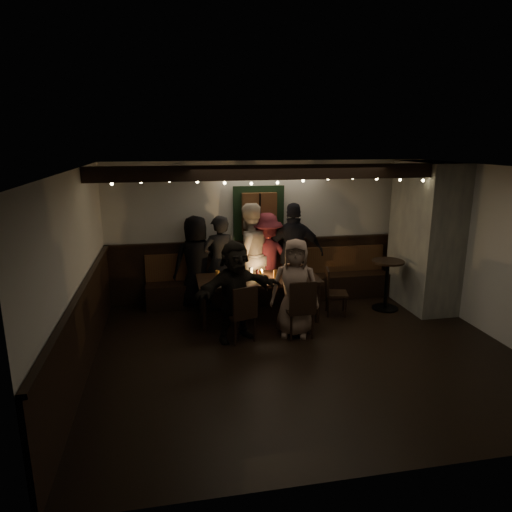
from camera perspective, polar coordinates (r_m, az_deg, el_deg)
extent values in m
cube|color=black|center=(6.73, 6.14, -11.94)|extent=(6.00, 5.00, 0.01)
cube|color=black|center=(6.05, 6.80, 10.83)|extent=(6.00, 5.00, 0.01)
cube|color=silver|center=(8.62, 1.56, 3.20)|extent=(6.00, 0.01, 2.60)
cube|color=silver|center=(6.11, -21.61, -2.51)|extent=(0.01, 5.00, 2.60)
cube|color=silver|center=(7.69, 28.37, 0.09)|extent=(0.01, 5.00, 2.60)
cube|color=black|center=(8.77, 1.57, -1.65)|extent=(6.00, 0.05, 1.10)
cube|color=black|center=(6.35, -20.71, -8.99)|extent=(0.05, 5.00, 1.10)
cube|color=#606060|center=(8.68, 20.41, 2.38)|extent=(0.70, 1.40, 2.60)
cube|color=black|center=(8.63, 1.91, -4.17)|extent=(4.60, 0.45, 0.45)
cube|color=brown|center=(8.67, 1.66, -0.81)|extent=(4.60, 0.06, 0.50)
cube|color=black|center=(8.46, 0.34, 5.40)|extent=(0.95, 0.04, 1.00)
cube|color=brown|center=(8.40, 0.42, 5.33)|extent=(0.64, 0.12, 0.76)
cube|color=black|center=(7.01, 4.29, 10.42)|extent=(6.00, 0.16, 0.22)
sphere|color=#FFE599|center=(6.81, -17.58, 8.59)|extent=(0.04, 0.04, 0.04)
sphere|color=#FFE599|center=(6.77, -14.20, 8.99)|extent=(0.04, 0.04, 0.04)
sphere|color=#FFE599|center=(6.76, -10.78, 9.21)|extent=(0.04, 0.04, 0.04)
sphere|color=#FFE599|center=(6.78, -7.35, 9.21)|extent=(0.04, 0.04, 0.04)
sphere|color=#FFE599|center=(6.82, -3.94, 9.10)|extent=(0.04, 0.04, 0.04)
sphere|color=#FFE599|center=(6.88, -0.59, 9.05)|extent=(0.04, 0.04, 0.04)
sphere|color=#FFE599|center=(6.96, 2.70, 9.14)|extent=(0.04, 0.04, 0.04)
sphere|color=#FFE599|center=(7.06, 5.90, 9.35)|extent=(0.04, 0.04, 0.04)
sphere|color=#FFE599|center=(7.18, 9.01, 9.53)|extent=(0.04, 0.04, 0.04)
sphere|color=#FFE599|center=(7.33, 12.00, 9.52)|extent=(0.04, 0.04, 0.04)
sphere|color=#FFE599|center=(7.49, 14.86, 9.33)|extent=(0.04, 0.04, 0.04)
sphere|color=#FFE599|center=(7.67, 17.58, 9.06)|extent=(0.04, 0.04, 0.04)
sphere|color=#FFE599|center=(7.87, 20.17, 8.85)|extent=(0.04, 0.04, 0.04)
sphere|color=#FFE599|center=(8.08, 22.64, 8.80)|extent=(0.04, 0.04, 0.04)
cube|color=black|center=(7.64, 0.28, -2.94)|extent=(2.03, 0.87, 0.06)
cylinder|color=black|center=(7.31, -6.46, -6.87)|extent=(0.07, 0.07, 0.67)
cylinder|color=black|center=(7.98, -6.87, -5.03)|extent=(0.07, 0.07, 0.67)
cylinder|color=black|center=(7.66, 7.73, -5.89)|extent=(0.07, 0.07, 0.67)
cylinder|color=black|center=(8.30, 6.18, -4.23)|extent=(0.07, 0.07, 0.67)
cylinder|color=#BF7226|center=(7.61, -4.84, -2.30)|extent=(0.07, 0.07, 0.14)
cylinder|color=#BF7226|center=(7.36, -2.63, -2.84)|extent=(0.07, 0.07, 0.14)
cylinder|color=silver|center=(7.77, -0.67, -1.90)|extent=(0.07, 0.07, 0.14)
cylinder|color=#BF7226|center=(7.62, 2.40, -2.24)|extent=(0.07, 0.07, 0.14)
cylinder|color=silver|center=(7.97, 4.08, -1.53)|extent=(0.07, 0.07, 0.14)
cylinder|color=#BF7226|center=(7.64, 6.06, -2.27)|extent=(0.07, 0.07, 0.14)
cylinder|color=white|center=(7.27, -3.95, -3.59)|extent=(0.25, 0.25, 0.01)
cube|color=#B2B2B7|center=(7.58, 0.35, -2.66)|extent=(0.15, 0.10, 0.05)
cylinder|color=#990C0C|center=(7.56, 0.14, -2.29)|extent=(0.03, 0.03, 0.15)
cylinder|color=gold|center=(7.57, 0.57, -2.27)|extent=(0.03, 0.03, 0.15)
cylinder|color=silver|center=(7.68, 0.73, -2.32)|extent=(0.05, 0.05, 0.08)
sphere|color=#FFB24C|center=(7.66, 0.73, -1.91)|extent=(0.03, 0.03, 0.03)
cube|color=black|center=(6.93, -2.04, -7.31)|extent=(0.51, 0.51, 0.04)
cube|color=black|center=(6.69, -1.35, -5.83)|extent=(0.39, 0.16, 0.46)
cylinder|color=black|center=(7.21, -1.46, -8.25)|extent=(0.03, 0.03, 0.39)
cylinder|color=black|center=(6.95, -0.20, -9.14)|extent=(0.03, 0.03, 0.39)
cylinder|color=black|center=(7.08, -3.81, -8.72)|extent=(0.03, 0.03, 0.39)
cylinder|color=black|center=(6.81, -2.62, -9.66)|extent=(0.03, 0.03, 0.39)
cube|color=black|center=(7.09, 5.37, -6.68)|extent=(0.43, 0.43, 0.04)
cube|color=black|center=(6.83, 5.91, -5.20)|extent=(0.42, 0.05, 0.48)
cylinder|color=black|center=(7.37, 6.19, -7.73)|extent=(0.04, 0.04, 0.41)
cylinder|color=black|center=(7.08, 7.08, -8.73)|extent=(0.04, 0.04, 0.41)
cylinder|color=black|center=(7.28, 3.63, -7.98)|extent=(0.04, 0.04, 0.41)
cylinder|color=black|center=(6.98, 4.42, -9.01)|extent=(0.04, 0.04, 0.41)
cube|color=black|center=(8.04, 10.03, -4.65)|extent=(0.45, 0.45, 0.04)
cube|color=black|center=(7.95, 8.90, -3.09)|extent=(0.12, 0.37, 0.42)
cylinder|color=black|center=(7.99, 11.17, -6.35)|extent=(0.03, 0.03, 0.36)
cylinder|color=black|center=(7.95, 9.02, -6.35)|extent=(0.03, 0.03, 0.36)
cylinder|color=black|center=(8.26, 10.88, -5.62)|extent=(0.03, 0.03, 0.36)
cylinder|color=black|center=(8.23, 8.80, -5.62)|extent=(0.03, 0.03, 0.36)
cylinder|color=black|center=(8.62, 15.79, -6.26)|extent=(0.46, 0.46, 0.03)
cylinder|color=black|center=(8.48, 15.98, -3.55)|extent=(0.06, 0.06, 0.88)
cylinder|color=black|center=(8.36, 16.19, -0.68)|extent=(0.56, 0.56, 0.04)
imported|color=black|center=(8.20, -7.45, -0.79)|extent=(0.91, 0.68, 1.68)
imported|color=black|center=(8.17, -4.60, -0.76)|extent=(0.69, 0.54, 1.69)
imported|color=beige|center=(8.28, -0.93, 0.18)|extent=(1.08, 0.95, 1.88)
imported|color=#571923|center=(8.38, 1.21, -0.32)|extent=(1.23, 0.92, 1.69)
imported|color=black|center=(8.43, 4.75, 0.34)|extent=(1.15, 0.62, 1.87)
imported|color=black|center=(6.84, -2.60, -4.40)|extent=(1.49, 0.93, 1.54)
imported|color=#866B5C|center=(7.01, 4.89, -3.99)|extent=(0.86, 0.69, 1.53)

